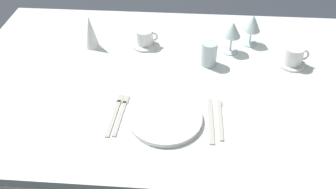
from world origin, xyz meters
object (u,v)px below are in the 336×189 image
at_px(coffee_cup_left, 294,55).
at_px(fork_outer, 121,113).
at_px(dinner_plate, 166,119).
at_px(fork_inner, 115,113).
at_px(spoon_soup, 220,114).
at_px(wine_glass_centre, 233,31).
at_px(wine_glass_left, 253,24).
at_px(coffee_cup_right, 145,37).
at_px(napkin_folded, 91,32).
at_px(drink_tumbler, 209,55).
at_px(dinner_knife, 211,121).

bearing_deg(coffee_cup_left, fork_outer, -152.19).
relative_size(dinner_plate, fork_inner, 1.19).
bearing_deg(spoon_soup, wine_glass_centre, 81.56).
bearing_deg(coffee_cup_left, dinner_plate, -143.50).
bearing_deg(wine_glass_left, fork_outer, -135.09).
height_order(coffee_cup_right, napkin_folded, napkin_folded).
bearing_deg(fork_inner, spoon_soup, 3.30).
bearing_deg(fork_inner, wine_glass_left, 43.68).
bearing_deg(drink_tumbler, coffee_cup_left, 3.25).
relative_size(dinner_knife, wine_glass_centre, 1.54).
bearing_deg(dinner_plate, fork_inner, 172.88).
bearing_deg(dinner_plate, drink_tumbler, 66.58).
bearing_deg(napkin_folded, spoon_soup, -36.14).
relative_size(drink_tumbler, napkin_folded, 0.69).
height_order(dinner_plate, fork_outer, dinner_plate).
bearing_deg(dinner_plate, wine_glass_centre, 61.01).
xyz_separation_m(coffee_cup_right, drink_tumbler, (0.29, -0.13, 0.00)).
xyz_separation_m(dinner_knife, coffee_cup_left, (0.35, 0.38, 0.05)).
bearing_deg(napkin_folded, wine_glass_centre, 0.27).
distance_m(fork_outer, fork_inner, 0.02).
bearing_deg(dinner_knife, napkin_folded, 139.58).
bearing_deg(napkin_folded, fork_outer, -64.37).
distance_m(fork_outer, wine_glass_left, 0.73).
height_order(dinner_knife, coffee_cup_left, coffee_cup_left).
bearing_deg(drink_tumbler, fork_outer, -133.48).
height_order(dinner_plate, wine_glass_left, wine_glass_left).
xyz_separation_m(fork_inner, wine_glass_left, (0.54, 0.51, 0.10)).
relative_size(spoon_soup, coffee_cup_left, 1.97).
bearing_deg(coffee_cup_left, napkin_folded, 174.93).
height_order(fork_outer, coffee_cup_left, coffee_cup_left).
distance_m(dinner_plate, drink_tumbler, 0.39).
height_order(dinner_plate, coffee_cup_right, coffee_cup_right).
distance_m(fork_inner, napkin_folded, 0.48).
bearing_deg(wine_glass_centre, wine_glass_left, 37.83).
relative_size(spoon_soup, coffee_cup_right, 2.10).
bearing_deg(coffee_cup_left, dinner_knife, -133.24).
xyz_separation_m(fork_outer, drink_tumbler, (0.32, 0.34, 0.04)).
distance_m(wine_glass_left, napkin_folded, 0.73).
relative_size(fork_inner, spoon_soup, 1.06).
bearing_deg(drink_tumbler, fork_inner, -135.44).
bearing_deg(napkin_folded, dinner_knife, -40.42).
distance_m(coffee_cup_left, drink_tumbler, 0.36).
bearing_deg(dinner_knife, wine_glass_left, 70.34).
bearing_deg(dinner_plate, fork_outer, 172.00).
distance_m(dinner_plate, spoon_soup, 0.20).
xyz_separation_m(spoon_soup, coffee_cup_left, (0.32, 0.34, 0.05)).
height_order(spoon_soup, wine_glass_left, wine_glass_left).
bearing_deg(dinner_plate, spoon_soup, 13.09).
bearing_deg(fork_inner, coffee_cup_left, 27.03).
bearing_deg(napkin_folded, fork_inner, -66.80).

